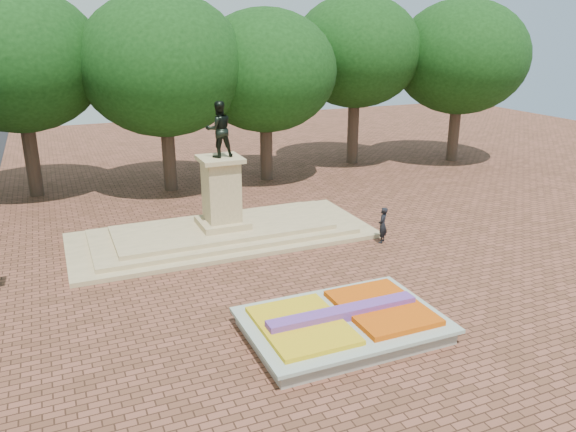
{
  "coord_description": "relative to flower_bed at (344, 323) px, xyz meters",
  "views": [
    {
      "loc": [
        -6.97,
        -16.09,
        9.48
      ],
      "look_at": [
        1.52,
        3.73,
        2.2
      ],
      "focal_mm": 35.0,
      "sensor_mm": 36.0,
      "label": 1
    }
  ],
  "objects": [
    {
      "name": "ground",
      "position": [
        -1.03,
        2.0,
        -0.38
      ],
      "size": [
        90.0,
        90.0,
        0.0
      ],
      "primitive_type": "plane",
      "color": "brown",
      "rests_on": "ground"
    },
    {
      "name": "flower_bed",
      "position": [
        0.0,
        0.0,
        0.0
      ],
      "size": [
        6.3,
        4.3,
        0.91
      ],
      "color": "gray",
      "rests_on": "ground"
    },
    {
      "name": "monument",
      "position": [
        -1.03,
        10.0,
        0.5
      ],
      "size": [
        14.0,
        6.0,
        6.4
      ],
      "color": "tan",
      "rests_on": "ground"
    },
    {
      "name": "tree_row_back",
      "position": [
        1.31,
        20.0,
        6.29
      ],
      "size": [
        44.8,
        8.8,
        10.43
      ],
      "color": "#3B2C20",
      "rests_on": "ground"
    },
    {
      "name": "pedestrian",
      "position": [
        5.56,
        6.5,
        0.47
      ],
      "size": [
        0.73,
        0.72,
        1.7
      ],
      "primitive_type": "imported",
      "rotation": [
        0.0,
        0.0,
        3.9
      ],
      "color": "black",
      "rests_on": "ground"
    }
  ]
}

